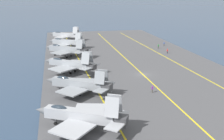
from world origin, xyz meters
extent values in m
plane|color=#2D425B|center=(0.00, 0.00, 0.00)|extent=(2000.00, 2000.00, 0.00)
cube|color=#4C4C4F|center=(0.00, 0.00, 0.20)|extent=(174.63, 54.03, 0.40)
cube|color=yellow|center=(0.00, -14.86, 0.40)|extent=(157.10, 5.20, 0.01)
cube|color=yellow|center=(0.00, 0.00, 0.40)|extent=(157.16, 0.36, 0.01)
cube|color=yellow|center=(0.00, 14.86, 0.40)|extent=(157.05, 6.83, 0.01)
cube|color=#A8AAAF|center=(-28.06, 20.18, 2.86)|extent=(7.32, 11.58, 1.80)
cone|color=#5B5E60|center=(-24.73, 26.42, 2.86)|extent=(2.59, 2.84, 1.71)
cube|color=#38383A|center=(-31.47, 13.80, 2.86)|extent=(2.76, 2.72, 1.53)
ellipsoid|color=#232D38|center=(-26.32, 23.44, 3.72)|extent=(2.27, 3.08, 0.99)
cube|color=#A8AAAF|center=(-31.47, 21.53, 2.28)|extent=(7.59, 7.58, 0.28)
cube|color=#A8AAAF|center=(-25.05, 18.10, 2.28)|extent=(6.59, 6.44, 0.28)
cube|color=#A8AAAF|center=(-31.68, 15.40, 5.38)|extent=(1.95, 2.49, 3.19)
cube|color=#A8AAAF|center=(-30.02, 14.51, 5.38)|extent=(1.95, 2.49, 3.19)
cube|color=#A8AAAF|center=(-33.27, 15.31, 2.86)|extent=(3.62, 3.54, 0.20)
cube|color=#A8AAAF|center=(-29.21, 13.15, 2.86)|extent=(3.38, 3.06, 0.20)
cylinder|color=#B2B2B7|center=(-25.93, 24.17, 1.18)|extent=(0.16, 0.16, 1.56)
cylinder|color=black|center=(-25.93, 24.17, 0.70)|extent=(0.48, 0.63, 0.60)
cylinder|color=#B2B2B7|center=(-29.75, 19.69, 1.18)|extent=(0.16, 0.16, 1.56)
cylinder|color=black|center=(-29.75, 19.69, 0.70)|extent=(0.48, 0.63, 0.60)
cylinder|color=#B2B2B7|center=(-27.53, 18.50, 1.18)|extent=(0.16, 0.16, 1.56)
cylinder|color=black|center=(-27.53, 18.50, 0.70)|extent=(0.48, 0.63, 0.60)
cube|color=gray|center=(-11.21, 19.03, 2.76)|extent=(7.99, 11.15, 1.83)
cone|color=#5B5E60|center=(-7.46, 24.94, 2.76)|extent=(2.69, 2.85, 1.74)
cube|color=#38383A|center=(-15.04, 12.98, 2.76)|extent=(2.82, 2.78, 1.55)
ellipsoid|color=#232D38|center=(-9.25, 22.13, 3.63)|extent=(2.42, 3.01, 1.01)
cube|color=gray|center=(-14.23, 20.47, 2.17)|extent=(7.09, 7.07, 0.28)
cube|color=gray|center=(-8.62, 16.91, 2.17)|extent=(6.21, 6.46, 0.28)
cube|color=gray|center=(-15.16, 14.60, 5.06)|extent=(1.95, 2.39, 2.74)
cube|color=gray|center=(-13.54, 13.57, 5.06)|extent=(1.95, 2.39, 2.74)
cube|color=gray|center=(-16.74, 14.64, 2.76)|extent=(3.60, 3.57, 0.20)
cube|color=gray|center=(-12.83, 12.16, 2.76)|extent=(3.46, 3.17, 0.20)
cylinder|color=#B2B2B7|center=(-8.81, 22.81, 1.12)|extent=(0.16, 0.16, 1.45)
cylinder|color=black|center=(-8.81, 22.81, 0.70)|extent=(0.51, 0.62, 0.60)
cylinder|color=#B2B2B7|center=(-12.94, 18.69, 1.12)|extent=(0.16, 0.16, 1.45)
cylinder|color=black|center=(-12.94, 18.69, 0.70)|extent=(0.51, 0.62, 0.60)
cylinder|color=#B2B2B7|center=(-10.78, 17.32, 1.12)|extent=(0.16, 0.16, 1.45)
cylinder|color=black|center=(-10.78, 17.32, 0.70)|extent=(0.51, 0.62, 0.60)
cube|color=#93999E|center=(6.06, 19.95, 3.03)|extent=(9.22, 10.91, 1.62)
cone|color=#5B5E60|center=(10.68, 25.70, 3.03)|extent=(2.70, 2.84, 1.54)
cube|color=#38383A|center=(1.33, 14.07, 3.03)|extent=(2.74, 2.77, 1.38)
ellipsoid|color=#232D38|center=(8.47, 22.96, 3.80)|extent=(2.63, 2.97, 0.89)
cube|color=#93999E|center=(3.01, 21.85, 2.50)|extent=(7.70, 7.70, 0.28)
cube|color=#93999E|center=(8.56, 17.39, 2.50)|extent=(7.29, 7.29, 0.28)
cube|color=#93999E|center=(1.52, 15.67, 5.47)|extent=(2.27, 2.49, 3.21)
cube|color=#93999E|center=(2.85, 14.60, 5.47)|extent=(2.27, 2.49, 3.21)
cube|color=#93999E|center=(-0.07, 15.85, 3.03)|extent=(3.65, 3.69, 0.20)
cube|color=#93999E|center=(3.37, 13.08, 3.03)|extent=(3.61, 3.45, 0.20)
cylinder|color=#B2B2B7|center=(9.01, 23.63, 1.31)|extent=(0.16, 0.16, 1.82)
cylinder|color=black|center=(9.01, 23.63, 0.70)|extent=(0.55, 0.61, 0.60)
cylinder|color=#B2B2B7|center=(4.37, 19.66, 1.31)|extent=(0.16, 0.16, 1.82)
cylinder|color=black|center=(4.37, 19.66, 0.70)|extent=(0.55, 0.61, 0.60)
cylinder|color=#B2B2B7|center=(6.13, 18.24, 1.31)|extent=(0.16, 0.16, 1.82)
cylinder|color=black|center=(6.13, 18.24, 0.70)|extent=(0.55, 0.61, 0.60)
cube|color=gray|center=(25.77, 19.86, 3.20)|extent=(9.25, 11.27, 1.83)
cone|color=#5B5E60|center=(30.29, 25.76, 3.20)|extent=(2.86, 2.98, 1.74)
cube|color=#38383A|center=(21.13, 13.82, 3.20)|extent=(2.94, 2.93, 1.56)
ellipsoid|color=#232D38|center=(28.14, 22.95, 4.07)|extent=(2.69, 3.08, 1.01)
cube|color=gray|center=(22.88, 21.52, 2.60)|extent=(7.30, 7.18, 0.28)
cube|color=gray|center=(28.12, 17.51, 2.60)|extent=(6.58, 6.98, 0.28)
cube|color=gray|center=(21.21, 15.50, 5.60)|extent=(2.20, 2.48, 2.93)
cube|color=gray|center=(22.74, 14.33, 5.60)|extent=(2.20, 2.48, 2.93)
cube|color=gray|center=(19.61, 15.64, 3.20)|extent=(3.68, 3.70, 0.20)
cube|color=gray|center=(23.29, 12.82, 3.20)|extent=(3.60, 3.44, 0.20)
cylinder|color=#B2B2B7|center=(28.66, 23.63, 1.34)|extent=(0.16, 0.16, 1.88)
cylinder|color=black|center=(28.66, 23.63, 0.70)|extent=(0.54, 0.61, 0.60)
cylinder|color=#B2B2B7|center=(23.96, 19.61, 1.34)|extent=(0.16, 0.16, 1.88)
cylinder|color=black|center=(23.96, 19.61, 0.70)|extent=(0.54, 0.61, 0.60)
cylinder|color=#B2B2B7|center=(25.99, 18.05, 1.34)|extent=(0.16, 0.16, 1.88)
cylinder|color=black|center=(25.99, 18.05, 0.70)|extent=(0.54, 0.61, 0.60)
cube|color=#9EA3A8|center=(41.84, 18.86, 2.89)|extent=(7.39, 11.01, 1.75)
cone|color=#5B5E60|center=(45.25, 24.74, 2.89)|extent=(2.55, 2.75, 1.66)
cube|color=#38383A|center=(38.34, 12.83, 2.89)|extent=(2.69, 2.65, 1.49)
ellipsoid|color=#232D38|center=(43.63, 21.94, 3.72)|extent=(2.26, 2.95, 0.96)
cube|color=#9EA3A8|center=(38.85, 20.14, 2.32)|extent=(6.91, 6.91, 0.28)
cube|color=#9EA3A8|center=(44.43, 16.90, 2.32)|extent=(5.93, 6.17, 0.28)
cube|color=#9EA3A8|center=(38.19, 14.39, 5.35)|extent=(1.94, 2.40, 3.13)
cube|color=#9EA3A8|center=(39.77, 13.47, 5.35)|extent=(1.94, 2.40, 3.13)
cube|color=#9EA3A8|center=(36.62, 14.39, 2.89)|extent=(3.57, 3.50, 0.20)
cube|color=#9EA3A8|center=(40.55, 12.10, 2.89)|extent=(3.39, 3.04, 0.20)
cylinder|color=#B2B2B7|center=(44.02, 22.62, 1.21)|extent=(0.16, 0.16, 1.62)
cylinder|color=black|center=(44.02, 22.62, 0.70)|extent=(0.49, 0.63, 0.60)
cylinder|color=#B2B2B7|center=(40.18, 18.44, 1.21)|extent=(0.16, 0.16, 1.62)
cylinder|color=black|center=(40.18, 18.44, 0.70)|extent=(0.49, 0.63, 0.60)
cylinder|color=#B2B2B7|center=(42.30, 17.22, 1.21)|extent=(0.16, 0.16, 1.62)
cylinder|color=black|center=(42.30, 17.22, 0.70)|extent=(0.49, 0.63, 0.60)
cube|color=#A8AAAF|center=(60.37, 18.55, 2.98)|extent=(7.22, 11.05, 1.70)
cone|color=#5B5E60|center=(63.71, 24.49, 2.98)|extent=(2.49, 2.72, 1.61)
cube|color=#38383A|center=(56.96, 12.47, 2.98)|extent=(2.63, 2.61, 1.44)
ellipsoid|color=#232D38|center=(62.12, 21.66, 3.79)|extent=(2.21, 2.94, 0.93)
cube|color=#A8AAAF|center=(57.28, 19.83, 2.43)|extent=(7.08, 7.09, 0.28)
cube|color=#A8AAAF|center=(63.08, 16.57, 2.43)|extent=(6.12, 6.20, 0.28)
cube|color=#A8AAAF|center=(56.80, 14.01, 5.35)|extent=(1.89, 2.39, 2.99)
cube|color=#A8AAAF|center=(58.35, 13.14, 5.35)|extent=(1.89, 2.39, 2.99)
cube|color=#A8AAAF|center=(55.23, 13.99, 2.98)|extent=(3.57, 3.49, 0.20)
cube|color=#A8AAAF|center=(59.15, 11.79, 2.98)|extent=(3.38, 3.02, 0.20)
cylinder|color=#B2B2B7|center=(62.51, 22.35, 1.27)|extent=(0.16, 0.16, 1.74)
cylinder|color=black|center=(62.51, 22.35, 0.70)|extent=(0.49, 0.63, 0.60)
cylinder|color=#B2B2B7|center=(58.75, 18.10, 1.27)|extent=(0.16, 0.16, 1.74)
cylinder|color=black|center=(58.75, 18.10, 0.70)|extent=(0.49, 0.63, 0.60)
cylinder|color=#B2B2B7|center=(60.82, 16.93, 1.27)|extent=(0.16, 0.16, 1.74)
cylinder|color=black|center=(60.82, 16.93, 0.70)|extent=(0.49, 0.63, 0.60)
cylinder|color=#232328|center=(23.91, -17.15, 0.83)|extent=(0.24, 0.24, 0.87)
cube|color=red|center=(23.91, -17.15, 1.57)|extent=(0.46, 0.44, 0.61)
sphere|color=beige|center=(23.91, -17.15, 2.01)|extent=(0.22, 0.22, 0.22)
sphere|color=red|center=(23.91, -17.15, 2.07)|extent=(0.24, 0.24, 0.24)
cylinder|color=#4C473D|center=(-14.20, 2.35, 0.82)|extent=(0.24, 0.24, 0.83)
cube|color=purple|center=(-14.20, 2.35, 1.54)|extent=(0.28, 0.39, 0.61)
sphere|color=#9E7051|center=(-14.20, 2.35, 1.97)|extent=(0.22, 0.22, 0.22)
sphere|color=purple|center=(-14.20, 2.35, 2.03)|extent=(0.24, 0.24, 0.24)
cylinder|color=#232328|center=(37.98, -21.49, 0.85)|extent=(0.24, 0.24, 0.90)
cube|color=#284CB2|center=(37.98, -21.49, 1.56)|extent=(0.42, 0.33, 0.53)
sphere|color=beige|center=(37.98, -21.49, 1.96)|extent=(0.22, 0.22, 0.22)
sphere|color=#284CB2|center=(37.98, -21.49, 2.02)|extent=(0.24, 0.24, 0.24)
cylinder|color=#383328|center=(32.91, -17.04, 0.87)|extent=(0.24, 0.24, 0.94)
cube|color=green|center=(32.91, -17.04, 1.63)|extent=(0.38, 0.45, 0.60)
sphere|color=beige|center=(32.91, -17.04, 2.06)|extent=(0.22, 0.22, 0.22)
sphere|color=green|center=(32.91, -17.04, 2.12)|extent=(0.24, 0.24, 0.24)
camera|label=1|loc=(-71.15, 23.60, 22.90)|focal=45.00mm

